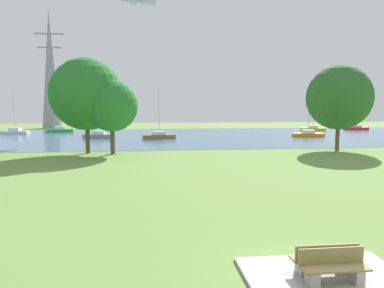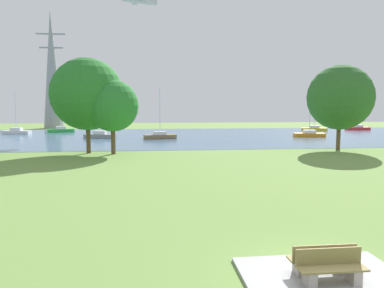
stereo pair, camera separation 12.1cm
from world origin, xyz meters
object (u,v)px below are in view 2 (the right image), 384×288
(sailboat_green, at_px, (61,130))
(tree_mid_shore, at_px, (87,94))
(sailboat_orange, at_px, (309,134))
(electricity_pylon, at_px, (52,70))
(bench_facing_inland, at_px, (331,270))
(sailboat_white, at_px, (17,131))
(bench_facing_water, at_px, (321,261))
(sailboat_gray, at_px, (100,135))
(sailboat_yellow, at_px, (314,129))
(tree_east_near, at_px, (340,98))
(sailboat_brown, at_px, (160,136))
(tree_west_near, at_px, (112,106))
(sailboat_red, at_px, (358,128))

(sailboat_green, distance_m, tree_mid_shore, 34.81)
(sailboat_orange, bearing_deg, electricity_pylon, 147.21)
(bench_facing_inland, bearing_deg, sailboat_white, 116.35)
(bench_facing_inland, distance_m, electricity_pylon, 82.02)
(sailboat_white, xyz_separation_m, sailboat_orange, (48.71, -11.58, -0.03))
(electricity_pylon, bearing_deg, bench_facing_water, -70.39)
(sailboat_green, bearing_deg, sailboat_gray, -56.92)
(sailboat_yellow, relative_size, sailboat_green, 1.05)
(tree_east_near, bearing_deg, bench_facing_inland, -118.67)
(sailboat_brown, xyz_separation_m, sailboat_green, (-18.41, 16.40, -0.02))
(sailboat_orange, relative_size, tree_mid_shore, 0.55)
(sailboat_gray, height_order, tree_west_near, tree_west_near)
(sailboat_gray, bearing_deg, tree_mid_shore, -85.56)
(sailboat_red, distance_m, tree_east_near, 39.58)
(sailboat_brown, height_order, sailboat_orange, sailboat_brown)
(sailboat_white, height_order, sailboat_brown, sailboat_white)
(sailboat_red, bearing_deg, tree_west_near, -144.02)
(sailboat_gray, bearing_deg, sailboat_yellow, 17.46)
(sailboat_white, relative_size, sailboat_brown, 1.01)
(bench_facing_water, distance_m, sailboat_gray, 48.48)
(bench_facing_water, distance_m, bench_facing_inland, 0.54)
(bench_facing_inland, distance_m, sailboat_red, 72.26)
(tree_mid_shore, relative_size, tree_east_near, 1.04)
(bench_facing_inland, xyz_separation_m, tree_east_near, (15.89, 29.05, 5.29))
(sailboat_gray, xyz_separation_m, sailboat_orange, (32.79, -1.38, -0.02))
(sailboat_brown, bearing_deg, sailboat_yellow, 25.32)
(sailboat_red, bearing_deg, sailboat_orange, -138.32)
(sailboat_brown, bearing_deg, tree_west_near, -106.24)
(bench_facing_inland, xyz_separation_m, sailboat_red, (37.77, 61.60, -0.02))
(tree_west_near, bearing_deg, tree_mid_shore, 157.93)
(sailboat_yellow, distance_m, sailboat_brown, 34.42)
(tree_east_near, xyz_separation_m, electricity_pylon, (-42.91, 47.34, 7.40))
(sailboat_yellow, bearing_deg, tree_east_near, -110.75)
(bench_facing_inland, xyz_separation_m, electricity_pylon, (-27.02, 76.39, 12.69))
(sailboat_gray, height_order, tree_east_near, tree_east_near)
(sailboat_yellow, bearing_deg, tree_mid_shore, -141.39)
(sailboat_yellow, relative_size, sailboat_orange, 1.21)
(sailboat_white, xyz_separation_m, sailboat_gray, (15.92, -10.20, -0.00))
(bench_facing_inland, distance_m, sailboat_yellow, 66.04)
(sailboat_white, xyz_separation_m, tree_east_near, (44.39, -28.50, 5.29))
(electricity_pylon, bearing_deg, tree_west_near, -69.11)
(tree_east_near, bearing_deg, electricity_pylon, 132.19)
(bench_facing_water, xyz_separation_m, tree_east_near, (15.89, 28.51, 5.29))
(sailboat_gray, bearing_deg, bench_facing_water, -74.96)
(bench_facing_inland, relative_size, tree_mid_shore, 0.19)
(sailboat_white, bearing_deg, sailboat_yellow, 2.50)
(bench_facing_inland, bearing_deg, tree_west_near, 106.97)
(sailboat_red, relative_size, electricity_pylon, 0.23)
(bench_facing_water, relative_size, tree_west_near, 0.24)
(bench_facing_inland, bearing_deg, sailboat_green, 109.56)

